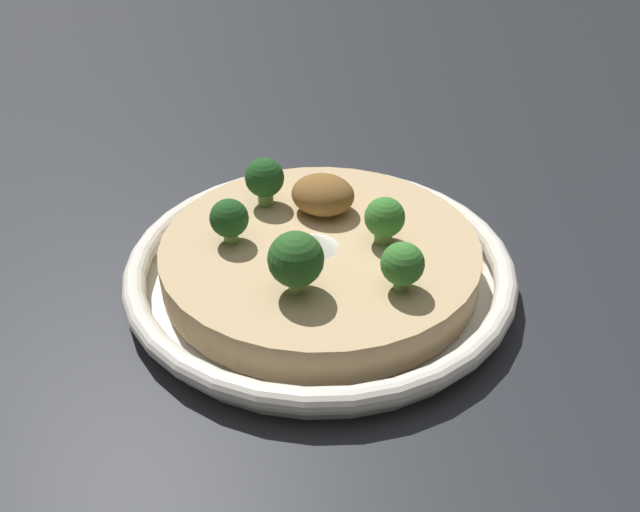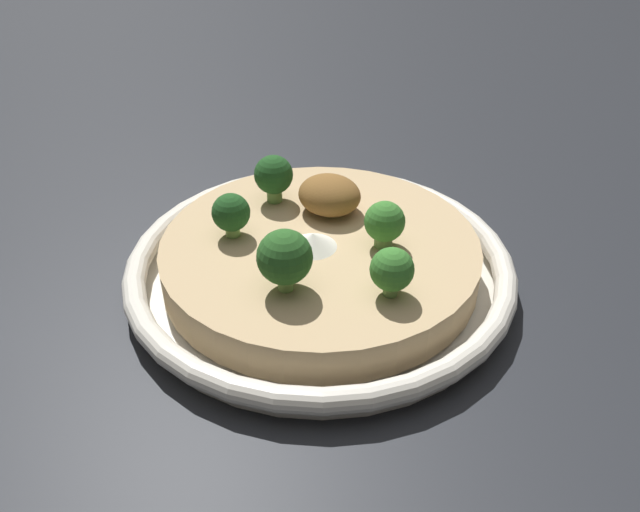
# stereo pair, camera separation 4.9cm
# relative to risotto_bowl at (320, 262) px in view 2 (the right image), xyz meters

# --- Properties ---
(ground_plane) EXTENTS (6.00, 6.00, 0.00)m
(ground_plane) POSITION_rel_risotto_bowl_xyz_m (0.00, 0.00, -0.02)
(ground_plane) COLOR #23262B
(risotto_bowl) EXTENTS (0.31, 0.31, 0.04)m
(risotto_bowl) POSITION_rel_risotto_bowl_xyz_m (0.00, 0.00, 0.00)
(risotto_bowl) COLOR silver
(risotto_bowl) RESTS_ON ground_plane
(cheese_sprinkle) EXTENTS (0.04, 0.04, 0.01)m
(cheese_sprinkle) POSITION_rel_risotto_bowl_xyz_m (0.00, -0.01, 0.03)
(cheese_sprinkle) COLOR white
(cheese_sprinkle) RESTS_ON risotto_bowl
(crispy_onion_garnish) EXTENTS (0.05, 0.05, 0.03)m
(crispy_onion_garnish) POSITION_rel_risotto_bowl_xyz_m (-0.02, 0.04, 0.04)
(crispy_onion_garnish) COLOR brown
(crispy_onion_garnish) RESTS_ON risotto_bowl
(broccoli_front_left) EXTENTS (0.03, 0.03, 0.04)m
(broccoli_front_left) POSITION_rel_risotto_bowl_xyz_m (-0.06, -0.03, 0.04)
(broccoli_front_left) COLOR #759E4C
(broccoli_front_left) RESTS_ON risotto_bowl
(broccoli_left) EXTENTS (0.03, 0.03, 0.04)m
(broccoli_left) POSITION_rel_risotto_bowl_xyz_m (-0.07, 0.03, 0.04)
(broccoli_left) COLOR #668E47
(broccoli_left) RESTS_ON risotto_bowl
(broccoli_front) EXTENTS (0.04, 0.04, 0.05)m
(broccoli_front) POSITION_rel_risotto_bowl_xyz_m (0.01, -0.06, 0.05)
(broccoli_front) COLOR #759E4C
(broccoli_front) RESTS_ON risotto_bowl
(broccoli_right) EXTENTS (0.03, 0.03, 0.04)m
(broccoli_right) POSITION_rel_risotto_bowl_xyz_m (0.04, 0.02, 0.04)
(broccoli_right) COLOR #668E47
(broccoli_right) RESTS_ON risotto_bowl
(broccoli_front_right) EXTENTS (0.03, 0.03, 0.04)m
(broccoli_front_right) POSITION_rel_risotto_bowl_xyz_m (0.08, -0.03, 0.04)
(broccoli_front_right) COLOR #668E47
(broccoli_front_right) RESTS_ON risotto_bowl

